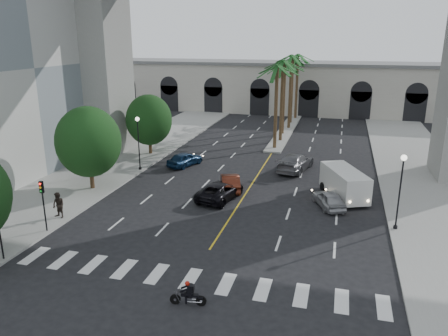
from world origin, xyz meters
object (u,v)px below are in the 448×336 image
car_b (230,182)px  cargo_van (344,183)px  car_a (329,199)px  car_d (295,162)px  lamp_post_right (400,186)px  lamp_post_left_far (138,139)px  motorcycle_rider (189,294)px  car_c (220,191)px  pedestrian_b (58,205)px  traffic_signal_far (43,198)px  car_e (185,159)px

car_b → cargo_van: bearing=164.7°
car_a → car_d: size_ratio=0.67×
car_a → car_b: 8.54m
lamp_post_right → car_a: bearing=145.5°
lamp_post_left_far → motorcycle_rider: bearing=-58.5°
motorcycle_rider → cargo_van: size_ratio=0.31×
motorcycle_rider → car_a: 16.13m
lamp_post_right → cargo_van: 6.77m
lamp_post_right → car_a: 6.10m
lamp_post_left_far → car_b: (9.90, -3.03, -2.51)m
car_c → lamp_post_left_far: bearing=-17.1°
pedestrian_b → car_b: bearing=55.3°
lamp_post_right → car_a: size_ratio=1.37×
traffic_signal_far → car_c: traffic_signal_far is taller
car_c → car_e: (-6.03, 8.15, 0.01)m
motorcycle_rider → pedestrian_b: (-12.53, 7.42, 0.50)m
motorcycle_rider → car_c: bearing=90.9°
motorcycle_rider → pedestrian_b: bearing=140.5°
traffic_signal_far → car_b: (9.80, 11.47, -1.80)m
lamp_post_left_far → car_c: size_ratio=1.04×
traffic_signal_far → car_e: (3.55, 17.29, -1.79)m
car_b → car_e: (-6.25, 5.82, 0.01)m
lamp_post_right → car_b: bearing=158.9°
car_e → cargo_van: bearing=-178.7°
lamp_post_right → car_c: bearing=168.6°
car_b → cargo_van: 9.47m
car_a → cargo_van: size_ratio=0.65×
motorcycle_rider → car_d: 24.14m
car_a → car_e: car_e is taller
lamp_post_right → motorcycle_rider: (-10.66, -11.80, -2.62)m
cargo_van → car_b: bearing=159.6°
cargo_van → car_e: bearing=137.7°
car_c → pedestrian_b: bearing=46.8°
lamp_post_left_far → motorcycle_rider: (12.14, -19.80, -2.62)m
car_a → cargo_van: cargo_van is taller
car_d → cargo_van: cargo_van is taller
motorcycle_rider → pedestrian_b: pedestrian_b is taller
car_a → car_b: size_ratio=0.91×
lamp_post_left_far → motorcycle_rider: 23.37m
motorcycle_rider → car_e: size_ratio=0.43×
traffic_signal_far → car_c: bearing=43.7°
traffic_signal_far → cargo_van: 22.70m
car_d → traffic_signal_far: bearing=64.7°
car_a → car_e: 16.48m
lamp_post_left_far → car_c: bearing=-29.0°
car_d → car_a: bearing=124.2°
car_a → lamp_post_left_far: bearing=-38.4°
lamp_post_left_far → car_c: (9.67, -5.36, -2.51)m
car_d → lamp_post_left_far: bearing=28.5°
motorcycle_rider → car_a: size_ratio=0.47×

